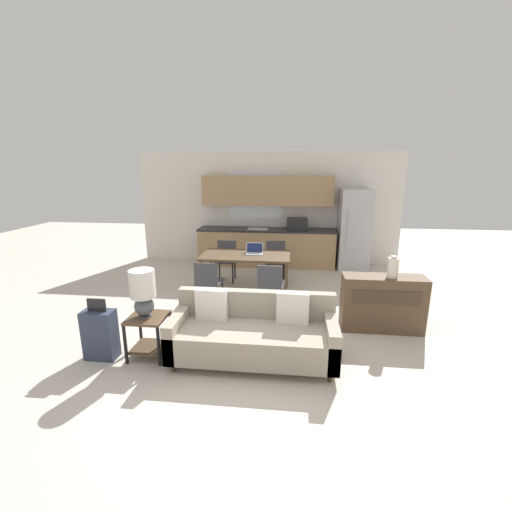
{
  "coord_description": "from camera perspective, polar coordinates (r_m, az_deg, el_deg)",
  "views": [
    {
      "loc": [
        0.65,
        -3.81,
        2.34
      ],
      "look_at": [
        0.06,
        1.5,
        0.95
      ],
      "focal_mm": 24.0,
      "sensor_mm": 36.0,
      "label": 1
    }
  ],
  "objects": [
    {
      "name": "side_table",
      "position": [
        4.6,
        -17.48,
        -11.6
      ],
      "size": [
        0.46,
        0.46,
        0.54
      ],
      "color": "brown",
      "rests_on": "ground_plane"
    },
    {
      "name": "kitchen_counter",
      "position": [
        8.3,
        1.86,
        4.2
      ],
      "size": [
        3.3,
        0.65,
        2.15
      ],
      "color": "tan",
      "rests_on": "ground_plane"
    },
    {
      "name": "wall_back",
      "position": [
        8.52,
        1.93,
        7.95
      ],
      "size": [
        6.4,
        0.07,
        2.7
      ],
      "color": "silver",
      "rests_on": "ground_plane"
    },
    {
      "name": "dining_table",
      "position": [
        6.4,
        -1.71,
        -0.28
      ],
      "size": [
        1.64,
        0.86,
        0.76
      ],
      "color": "brown",
      "rests_on": "ground_plane"
    },
    {
      "name": "laptop",
      "position": [
        6.43,
        -0.25,
        0.83
      ],
      "size": [
        0.33,
        0.27,
        0.2
      ],
      "rotation": [
        0.0,
        0.0,
        0.05
      ],
      "color": "#B7BABC",
      "rests_on": "dining_table"
    },
    {
      "name": "dining_chair_near_left",
      "position": [
        5.85,
        -7.89,
        -4.16
      ],
      "size": [
        0.44,
        0.44,
        0.83
      ],
      "rotation": [
        0.0,
        0.0,
        3.08
      ],
      "color": "#38383D",
      "rests_on": "ground_plane"
    },
    {
      "name": "couch",
      "position": [
        4.36,
        -0.39,
        -12.75
      ],
      "size": [
        2.02,
        0.8,
        0.85
      ],
      "color": "#3D2D1E",
      "rests_on": "ground_plane"
    },
    {
      "name": "dining_chair_far_left",
      "position": [
        7.25,
        -5.0,
        -0.36
      ],
      "size": [
        0.43,
        0.43,
        0.83
      ],
      "rotation": [
        0.0,
        0.0,
        0.03
      ],
      "color": "#38383D",
      "rests_on": "ground_plane"
    },
    {
      "name": "dining_chair_near_right",
      "position": [
        5.65,
        2.43,
        -4.71
      ],
      "size": [
        0.45,
        0.45,
        0.83
      ],
      "rotation": [
        0.0,
        0.0,
        3.07
      ],
      "color": "#38383D",
      "rests_on": "ground_plane"
    },
    {
      "name": "credenza",
      "position": [
        5.38,
        20.29,
        -7.37
      ],
      "size": [
        1.17,
        0.39,
        0.82
      ],
      "color": "brown",
      "rests_on": "ground_plane"
    },
    {
      "name": "table_lamp",
      "position": [
        4.41,
        -18.34,
        -5.52
      ],
      "size": [
        0.31,
        0.31,
        0.6
      ],
      "color": "#4C515B",
      "rests_on": "side_table"
    },
    {
      "name": "ground_plane",
      "position": [
        4.52,
        -2.96,
        -16.63
      ],
      "size": [
        20.0,
        20.0,
        0.0
      ],
      "primitive_type": "plane",
      "color": "beige"
    },
    {
      "name": "dining_chair_far_right",
      "position": [
        7.2,
        3.32,
        -0.44
      ],
      "size": [
        0.46,
        0.46,
        0.83
      ],
      "rotation": [
        0.0,
        0.0,
        0.1
      ],
      "color": "#38383D",
      "rests_on": "ground_plane"
    },
    {
      "name": "refrigerator",
      "position": [
        8.26,
        15.97,
        4.22
      ],
      "size": [
        0.68,
        0.78,
        1.86
      ],
      "color": "#B7BABC",
      "rests_on": "ground_plane"
    },
    {
      "name": "vase",
      "position": [
        5.2,
        21.85,
        -1.79
      ],
      "size": [
        0.15,
        0.15,
        0.32
      ],
      "color": "beige",
      "rests_on": "credenza"
    },
    {
      "name": "suitcase",
      "position": [
        4.79,
        -24.53,
        -11.76
      ],
      "size": [
        0.39,
        0.22,
        0.8
      ],
      "color": "#2D384C",
      "rests_on": "ground_plane"
    }
  ]
}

